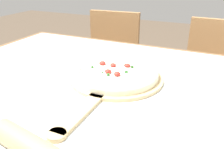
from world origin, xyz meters
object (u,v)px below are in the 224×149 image
at_px(chair_left, 110,63).
at_px(chair_right, 212,80).
at_px(pizza, 115,73).
at_px(pizza_peel, 112,80).

height_order(chair_left, chair_right, same).
bearing_deg(chair_left, pizza, -67.99).
xyz_separation_m(pizza, chair_left, (-0.39, 0.80, -0.31)).
relative_size(pizza, chair_left, 0.35).
relative_size(pizza_peel, chair_left, 0.64).
xyz_separation_m(pizza_peel, chair_right, (0.33, 0.82, -0.29)).
xyz_separation_m(pizza, chair_right, (0.33, 0.80, -0.31)).
distance_m(pizza_peel, chair_left, 0.96).
height_order(pizza, chair_right, chair_right).
relative_size(pizza_peel, pizza, 1.83).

